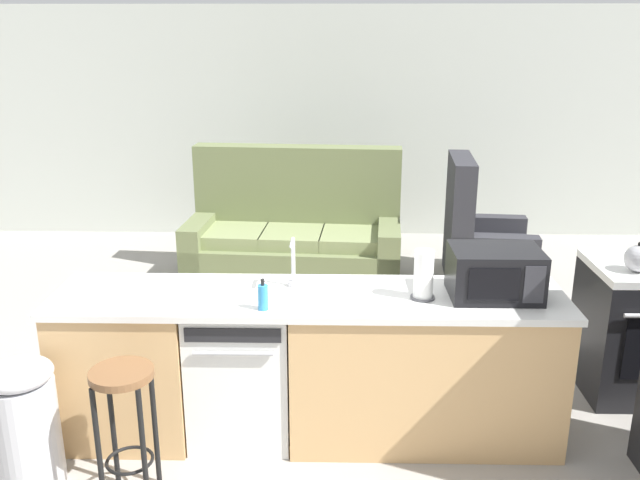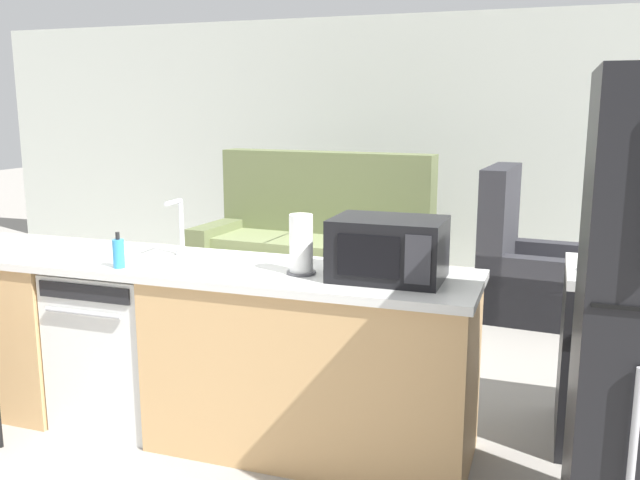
{
  "view_description": "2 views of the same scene",
  "coord_description": "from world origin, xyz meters",
  "px_view_note": "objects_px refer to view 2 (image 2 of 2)",
  "views": [
    {
      "loc": [
        0.29,
        -3.59,
        2.36
      ],
      "look_at": [
        0.21,
        0.31,
        1.13
      ],
      "focal_mm": 38.0,
      "sensor_mm": 36.0,
      "label": 1
    },
    {
      "loc": [
        1.88,
        -2.93,
        1.67
      ],
      "look_at": [
        0.58,
        0.83,
        0.88
      ],
      "focal_mm": 38.0,
      "sensor_mm": 36.0,
      "label": 2
    }
  ],
  "objects_px": {
    "dishwasher": "(124,343)",
    "kettle": "(617,257)",
    "armchair": "(522,272)",
    "paper_towel_roll": "(301,245)",
    "soap_bottle": "(119,253)",
    "microwave": "(388,249)",
    "couch": "(316,252)"
  },
  "relations": [
    {
      "from": "dishwasher",
      "to": "armchair",
      "type": "bearing_deg",
      "value": 53.84
    },
    {
      "from": "dishwasher",
      "to": "soap_bottle",
      "type": "bearing_deg",
      "value": -53.78
    },
    {
      "from": "microwave",
      "to": "couch",
      "type": "distance_m",
      "value": 3.0
    },
    {
      "from": "dishwasher",
      "to": "microwave",
      "type": "relative_size",
      "value": 1.68
    },
    {
      "from": "dishwasher",
      "to": "paper_towel_roll",
      "type": "height_order",
      "value": "paper_towel_roll"
    },
    {
      "from": "couch",
      "to": "armchair",
      "type": "bearing_deg",
      "value": 0.64
    },
    {
      "from": "dishwasher",
      "to": "kettle",
      "type": "xyz_separation_m",
      "value": [
        2.43,
        0.42,
        0.56
      ]
    },
    {
      "from": "dishwasher",
      "to": "microwave",
      "type": "distance_m",
      "value": 1.57
    },
    {
      "from": "microwave",
      "to": "couch",
      "type": "height_order",
      "value": "couch"
    },
    {
      "from": "dishwasher",
      "to": "kettle",
      "type": "relative_size",
      "value": 4.1
    },
    {
      "from": "microwave",
      "to": "kettle",
      "type": "distance_m",
      "value": 1.08
    },
    {
      "from": "microwave",
      "to": "armchair",
      "type": "distance_m",
      "value": 2.78
    },
    {
      "from": "kettle",
      "to": "armchair",
      "type": "height_order",
      "value": "armchair"
    },
    {
      "from": "dishwasher",
      "to": "microwave",
      "type": "bearing_deg",
      "value": -0.05
    },
    {
      "from": "soap_bottle",
      "to": "kettle",
      "type": "bearing_deg",
      "value": 15.79
    },
    {
      "from": "paper_towel_roll",
      "to": "kettle",
      "type": "bearing_deg",
      "value": 18.51
    },
    {
      "from": "dishwasher",
      "to": "microwave",
      "type": "height_order",
      "value": "microwave"
    },
    {
      "from": "paper_towel_roll",
      "to": "couch",
      "type": "relative_size",
      "value": 0.14
    },
    {
      "from": "microwave",
      "to": "soap_bottle",
      "type": "bearing_deg",
      "value": -170.34
    },
    {
      "from": "armchair",
      "to": "microwave",
      "type": "bearing_deg",
      "value": -100.47
    },
    {
      "from": "paper_towel_roll",
      "to": "soap_bottle",
      "type": "relative_size",
      "value": 1.6
    },
    {
      "from": "microwave",
      "to": "paper_towel_roll",
      "type": "xyz_separation_m",
      "value": [
        -0.41,
        -0.04,
        -0.0
      ]
    },
    {
      "from": "paper_towel_roll",
      "to": "armchair",
      "type": "relative_size",
      "value": 0.24
    },
    {
      "from": "soap_bottle",
      "to": "couch",
      "type": "relative_size",
      "value": 0.09
    },
    {
      "from": "paper_towel_roll",
      "to": "kettle",
      "type": "relative_size",
      "value": 1.38
    },
    {
      "from": "kettle",
      "to": "soap_bottle",
      "type": "bearing_deg",
      "value": -164.21
    },
    {
      "from": "microwave",
      "to": "soap_bottle",
      "type": "height_order",
      "value": "microwave"
    },
    {
      "from": "microwave",
      "to": "kettle",
      "type": "bearing_deg",
      "value": 23.25
    },
    {
      "from": "paper_towel_roll",
      "to": "armchair",
      "type": "height_order",
      "value": "armchair"
    },
    {
      "from": "soap_bottle",
      "to": "kettle",
      "type": "xyz_separation_m",
      "value": [
        2.27,
        0.64,
        0.01
      ]
    },
    {
      "from": "microwave",
      "to": "kettle",
      "type": "height_order",
      "value": "microwave"
    },
    {
      "from": "paper_towel_roll",
      "to": "kettle",
      "type": "height_order",
      "value": "paper_towel_roll"
    }
  ]
}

